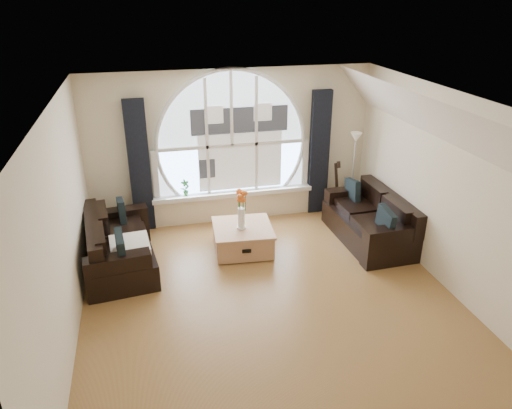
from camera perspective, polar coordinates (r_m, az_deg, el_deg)
name	(u,v)px	position (r m, az deg, el deg)	size (l,w,h in m)	color
ground	(271,301)	(6.73, 1.82, -11.28)	(5.00, 5.50, 0.01)	brown
ceiling	(274,104)	(5.61, 2.19, 11.79)	(5.00, 5.50, 0.01)	silver
wall_back	(231,147)	(8.55, -2.91, 6.78)	(5.00, 0.01, 2.70)	beige
wall_front	(370,363)	(3.89, 13.27, -17.68)	(5.00, 0.01, 2.70)	beige
wall_left	(62,233)	(5.95, -21.95, -3.11)	(0.01, 5.50, 2.70)	beige
wall_right	(450,193)	(7.09, 21.88, 1.24)	(0.01, 5.50, 2.70)	beige
attic_slope	(442,122)	(6.62, 21.06, 9.02)	(0.92, 5.50, 0.72)	silver
arched_window	(231,132)	(8.45, -2.91, 8.51)	(2.60, 0.06, 2.15)	silver
window_sill	(233,193)	(8.75, -2.67, 1.34)	(2.90, 0.22, 0.08)	white
window_frame	(232,133)	(8.42, -2.87, 8.45)	(2.76, 0.08, 2.15)	white
neighbor_house	(240,139)	(8.50, -1.87, 7.74)	(1.70, 0.02, 1.50)	silver
curtain_left	(140,167)	(8.38, -13.57, 4.30)	(0.35, 0.12, 2.30)	black
curtain_right	(319,153)	(8.92, 7.46, 6.00)	(0.35, 0.12, 2.30)	black
sofa_left	(119,243)	(7.57, -15.80, -4.38)	(0.89, 1.78, 0.79)	black
sofa_right	(369,219)	(8.25, 13.21, -1.63)	(0.92, 1.83, 0.81)	black
coffee_chest	(243,237)	(7.82, -1.57, -3.88)	(0.93, 0.93, 0.46)	#A37350
throw_blanket	(130,245)	(7.25, -14.67, -4.66)	(0.55, 0.55, 0.10)	silver
vase_flowers	(241,206)	(7.52, -1.76, -0.16)	(0.24, 0.24, 0.70)	white
floor_lamp	(353,176)	(8.93, 11.33, 3.35)	(0.24, 0.24, 1.60)	#B2B2B2
guitar	(335,187)	(9.10, 9.26, 2.10)	(0.36, 0.24, 1.06)	brown
potted_plant	(185,188)	(8.57, -8.34, 1.98)	(0.16, 0.11, 0.30)	#1E6023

